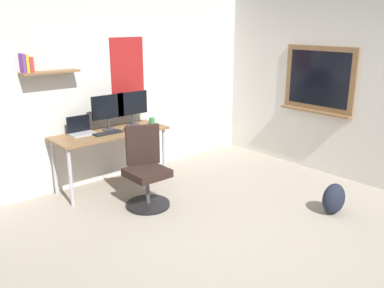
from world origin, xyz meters
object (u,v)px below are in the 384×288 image
at_px(coffee_mug, 152,121).
at_px(office_chair, 146,172).
at_px(monitor_secondary, 132,106).
at_px(computer_mouse, 127,129).
at_px(keyboard, 108,133).
at_px(backpack, 334,199).
at_px(monitor_primary, 108,110).
at_px(desk, 111,138).
at_px(laptop, 81,130).

bearing_deg(coffee_mug, office_chair, -130.49).
bearing_deg(office_chair, monitor_secondary, 65.08).
height_order(computer_mouse, coffee_mug, coffee_mug).
distance_m(monitor_secondary, coffee_mug, 0.35).
height_order(office_chair, monitor_secondary, monitor_secondary).
distance_m(keyboard, coffee_mug, 0.73).
bearing_deg(backpack, office_chair, 132.39).
distance_m(monitor_primary, backpack, 2.98).
bearing_deg(backpack, coffee_mug, 109.52).
bearing_deg(backpack, desk, 121.96).
bearing_deg(computer_mouse, desk, 160.70).
height_order(office_chair, coffee_mug, office_chair).
height_order(desk, coffee_mug, coffee_mug).
xyz_separation_m(office_chair, coffee_mug, (0.63, 0.74, 0.39)).
bearing_deg(monitor_primary, laptop, 172.65).
xyz_separation_m(keyboard, coffee_mug, (0.72, 0.05, 0.04)).
xyz_separation_m(monitor_primary, keyboard, (-0.11, -0.16, -0.26)).
bearing_deg(monitor_primary, desk, -112.12).
relative_size(office_chair, laptop, 3.06).
height_order(laptop, keyboard, laptop).
bearing_deg(computer_mouse, coffee_mug, 6.45).
bearing_deg(desk, keyboard, -136.14).
bearing_deg(computer_mouse, monitor_primary, 135.68).
bearing_deg(laptop, computer_mouse, -21.38).
distance_m(monitor_primary, keyboard, 0.33).
height_order(monitor_secondary, computer_mouse, monitor_secondary).
bearing_deg(desk, laptop, 157.38).
xyz_separation_m(office_chair, monitor_primary, (0.02, 0.86, 0.62)).
bearing_deg(monitor_primary, monitor_secondary, 0.00).
relative_size(office_chair, monitor_secondary, 2.05).
height_order(monitor_primary, backpack, monitor_primary).
height_order(desk, monitor_secondary, monitor_secondary).
bearing_deg(coffee_mug, monitor_secondary, 154.29).
bearing_deg(coffee_mug, monitor_primary, 169.43).
bearing_deg(laptop, desk, -22.62).
distance_m(laptop, computer_mouse, 0.58).
bearing_deg(laptop, keyboard, -39.02).
bearing_deg(backpack, computer_mouse, 119.00).
bearing_deg(keyboard, office_chair, -82.79).
distance_m(desk, laptop, 0.39).
relative_size(office_chair, keyboard, 2.57).
xyz_separation_m(office_chair, laptop, (-0.35, 0.91, 0.40)).
height_order(office_chair, backpack, office_chair).
distance_m(laptop, coffee_mug, 1.00).
height_order(desk, keyboard, keyboard).
height_order(monitor_secondary, keyboard, monitor_secondary).
xyz_separation_m(monitor_secondary, computer_mouse, (-0.21, -0.16, -0.25)).
bearing_deg(monitor_secondary, laptop, 176.31).
bearing_deg(backpack, laptop, 125.87).
xyz_separation_m(desk, computer_mouse, (0.21, -0.07, 0.10)).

